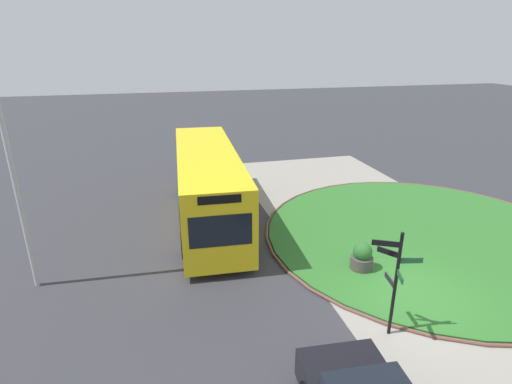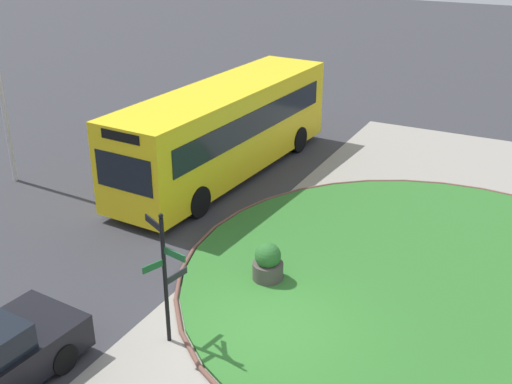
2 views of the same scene
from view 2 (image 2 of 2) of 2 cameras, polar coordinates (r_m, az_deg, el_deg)
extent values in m
plane|color=#333338|center=(14.40, 0.46, -12.47)|extent=(120.00, 120.00, 0.00)
cube|color=gray|center=(13.87, 6.96, -14.28)|extent=(32.00, 8.59, 0.02)
cylinder|color=#2D6B28|center=(16.56, 16.35, -8.01)|extent=(12.99, 12.99, 0.10)
torus|color=brown|center=(16.55, 16.35, -8.00)|extent=(13.30, 13.30, 0.11)
cylinder|color=black|center=(13.36, -8.27, -8.14)|extent=(0.09, 0.09, 3.01)
sphere|color=black|center=(12.61, -8.68, -2.15)|extent=(0.10, 0.10, 0.10)
cube|color=black|center=(13.06, -9.37, -2.79)|extent=(0.34, 0.61, 0.15)
cube|color=black|center=(13.18, -8.49, -3.99)|extent=(0.48, 0.34, 0.15)
cube|color=#195128|center=(12.75, -7.43, -5.69)|extent=(0.16, 0.58, 0.15)
cube|color=#195128|center=(12.97, -9.42, -6.75)|extent=(0.47, 0.19, 0.15)
cube|color=black|center=(13.58, -7.23, -7.56)|extent=(0.61, 0.14, 0.15)
cube|color=yellow|center=(21.96, -2.78, 5.87)|extent=(10.64, 3.11, 2.90)
cube|color=black|center=(21.20, 0.06, 6.38)|extent=(9.23, 0.56, 0.88)
cube|color=black|center=(22.53, -5.51, 7.34)|extent=(9.23, 0.56, 0.88)
cube|color=black|center=(18.03, -12.01, 1.69)|extent=(0.14, 2.05, 1.10)
cube|color=black|center=(17.65, -12.31, 4.94)|extent=(0.10, 1.37, 0.28)
cylinder|color=black|center=(19.23, -5.34, -0.87)|extent=(1.02, 0.36, 1.00)
cylinder|color=black|center=(20.56, -10.55, 0.52)|extent=(1.02, 0.36, 1.00)
cylinder|color=black|center=(24.57, 3.85, 4.83)|extent=(1.02, 0.36, 1.00)
cylinder|color=black|center=(25.62, -0.75, 5.70)|extent=(1.02, 0.36, 1.00)
cube|color=#EAEACC|center=(14.88, -18.66, -9.87)|extent=(0.03, 0.20, 0.12)
cube|color=#EAEACC|center=(14.14, -15.64, -11.37)|extent=(0.03, 0.20, 0.12)
cylinder|color=black|center=(14.83, -21.73, -11.74)|extent=(0.65, 0.27, 0.64)
cylinder|color=black|center=(13.69, -17.21, -14.30)|extent=(0.65, 0.27, 0.64)
cylinder|color=#47423D|center=(15.93, 1.08, -7.34)|extent=(0.78, 0.78, 0.54)
sphere|color=#286028|center=(15.68, 1.10, -5.83)|extent=(0.67, 0.67, 0.67)
camera|label=1|loc=(12.72, -57.45, 8.39)|focal=28.02mm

